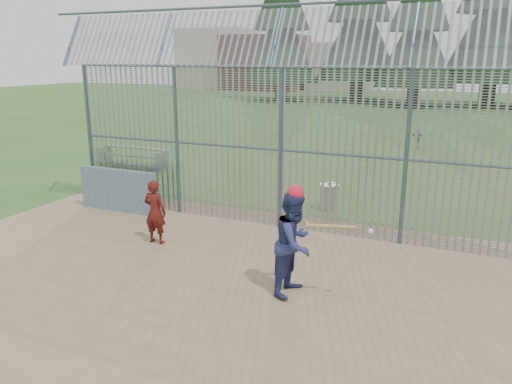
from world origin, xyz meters
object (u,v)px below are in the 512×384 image
at_px(onlooker, 155,212).
at_px(trash_can, 329,197).
at_px(batter, 294,243).
at_px(dugout_wall, 118,190).
at_px(bleacher, 132,157).

relative_size(onlooker, trash_can, 1.83).
bearing_deg(onlooker, batter, 162.01).
distance_m(dugout_wall, trash_can, 5.94).
bearing_deg(dugout_wall, trash_can, 25.58).
height_order(trash_can, bleacher, trash_can).
relative_size(dugout_wall, bleacher, 0.83).
bearing_deg(dugout_wall, batter, -24.07).
height_order(dugout_wall, bleacher, dugout_wall).
height_order(batter, bleacher, batter).
distance_m(onlooker, bleacher, 8.84).
relative_size(batter, trash_can, 2.33).
height_order(dugout_wall, batter, batter).
distance_m(batter, trash_can, 5.42).
xyz_separation_m(onlooker, bleacher, (-5.77, 6.68, -0.36)).
distance_m(dugout_wall, batter, 6.77).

